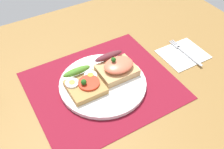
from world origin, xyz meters
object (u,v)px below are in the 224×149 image
plate (103,84)px  sandwich_salmon (117,67)px  fork (184,52)px  sandwich_egg_tomato (84,83)px  napkin (183,54)px

plate → sandwich_salmon: (5.46, 1.57, 2.62)cm
plate → fork: bearing=-1.6°
sandwich_egg_tomato → napkin: 34.21cm
napkin → fork: size_ratio=0.95×
fork → sandwich_salmon: bearing=174.3°
napkin → fork: fork is taller
plate → sandwich_egg_tomato: 5.67cm
plate → sandwich_salmon: 6.26cm
sandwich_egg_tomato → fork: bearing=-3.2°
plate → sandwich_salmon: bearing=16.1°
sandwich_salmon → napkin: bearing=-6.2°
sandwich_egg_tomato → sandwich_salmon: sandwich_salmon is taller
sandwich_salmon → napkin: size_ratio=0.77×
sandwich_egg_tomato → plate: bearing=-11.8°
plate → sandwich_egg_tomato: sandwich_egg_tomato is taller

